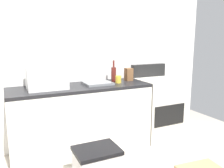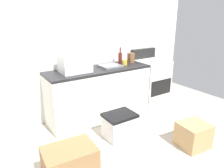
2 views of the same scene
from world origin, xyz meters
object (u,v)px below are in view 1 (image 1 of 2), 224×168
at_px(stove_oven, 157,107).
at_px(microwave, 47,78).
at_px(storage_bin, 97,165).
at_px(wine_bottle, 114,74).
at_px(coffee_mug, 118,79).
at_px(knife_block, 129,74).

distance_m(stove_oven, microwave, 1.74).
distance_m(microwave, storage_bin, 1.17).
distance_m(microwave, wine_bottle, 0.96).
bearing_deg(microwave, stove_oven, 0.20).
xyz_separation_m(stove_oven, microwave, (-1.64, -0.01, 0.57)).
relative_size(coffee_mug, storage_bin, 0.22).
distance_m(coffee_mug, knife_block, 0.25).
bearing_deg(knife_block, coffee_mug, -153.80).
xyz_separation_m(stove_oven, coffee_mug, (-0.69, -0.04, 0.48)).
distance_m(coffee_mug, storage_bin, 1.20).
xyz_separation_m(microwave, storage_bin, (0.34, -0.74, -0.84)).
distance_m(knife_block, storage_bin, 1.42).
xyz_separation_m(knife_block, storage_bin, (-0.83, -0.82, -0.80)).
bearing_deg(wine_bottle, coffee_mug, -89.26).
relative_size(microwave, coffee_mug, 4.60).
height_order(stove_oven, knife_block, stove_oven).
relative_size(stove_oven, knife_block, 6.11).
bearing_deg(microwave, storage_bin, -65.30).
xyz_separation_m(microwave, wine_bottle, (0.95, 0.11, -0.03)).
distance_m(stove_oven, coffee_mug, 0.84).
distance_m(wine_bottle, storage_bin, 1.33).
bearing_deg(knife_block, wine_bottle, 171.35).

